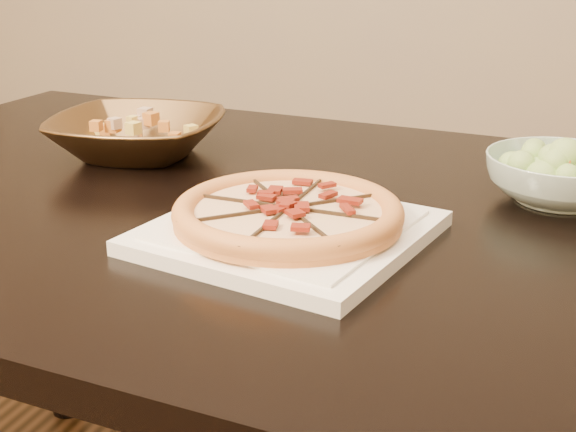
% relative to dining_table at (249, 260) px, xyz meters
% --- Properties ---
extents(dining_table, '(1.53, 1.04, 0.75)m').
position_rel_dining_table_xyz_m(dining_table, '(0.00, 0.00, 0.00)').
color(dining_table, black).
rests_on(dining_table, floor).
extents(plate, '(0.35, 0.35, 0.02)m').
position_rel_dining_table_xyz_m(plate, '(0.11, -0.13, 0.10)').
color(plate, white).
rests_on(plate, dining_table).
extents(pizza, '(0.27, 0.27, 0.03)m').
position_rel_dining_table_xyz_m(pizza, '(0.11, -0.13, 0.13)').
color(pizza, '#D4934B').
rests_on(pizza, plate).
extents(bronze_bowl, '(0.31, 0.31, 0.07)m').
position_rel_dining_table_xyz_m(bronze_bowl, '(-0.25, 0.13, 0.13)').
color(bronze_bowl, brown).
rests_on(bronze_bowl, dining_table).
extents(mixed_dish, '(0.13, 0.12, 0.03)m').
position_rel_dining_table_xyz_m(mixed_dish, '(-0.25, 0.13, 0.17)').
color(mixed_dish, tan).
rests_on(mixed_dish, bronze_bowl).
extents(salad_bowl, '(0.22, 0.22, 0.06)m').
position_rel_dining_table_xyz_m(salad_bowl, '(0.40, 0.14, 0.13)').
color(salad_bowl, '#B3CDBE').
rests_on(salad_bowl, dining_table).
extents(salad, '(0.11, 0.11, 0.04)m').
position_rel_dining_table_xyz_m(salad, '(0.40, 0.14, 0.18)').
color(salad, '#C8DE7B').
rests_on(salad, salad_bowl).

